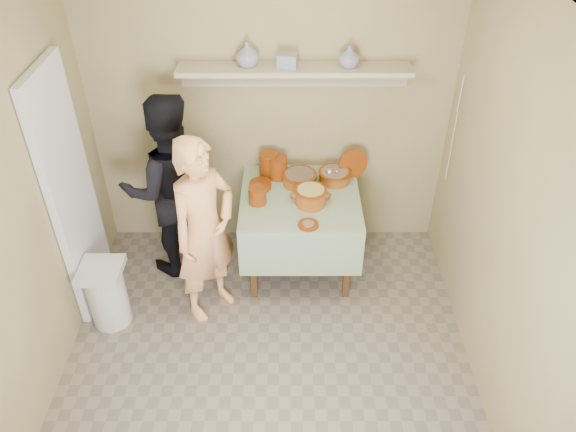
{
  "coord_description": "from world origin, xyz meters",
  "views": [
    {
      "loc": [
        0.15,
        -2.48,
        3.38
      ],
      "look_at": [
        0.15,
        0.75,
        0.95
      ],
      "focal_mm": 35.0,
      "sensor_mm": 36.0,
      "label": 1
    }
  ],
  "objects_px": {
    "serving_table": "(300,207)",
    "cazuela_rice": "(311,195)",
    "trash_bin": "(107,294)",
    "person_cook": "(205,231)",
    "person_helper": "(170,188)"
  },
  "relations": [
    {
      "from": "serving_table",
      "to": "cazuela_rice",
      "type": "height_order",
      "value": "cazuela_rice"
    },
    {
      "from": "serving_table",
      "to": "trash_bin",
      "type": "xyz_separation_m",
      "value": [
        -1.51,
        -0.65,
        -0.36
      ]
    },
    {
      "from": "cazuela_rice",
      "to": "trash_bin",
      "type": "bearing_deg",
      "value": -161.54
    },
    {
      "from": "person_cook",
      "to": "person_helper",
      "type": "height_order",
      "value": "person_helper"
    },
    {
      "from": "person_helper",
      "to": "trash_bin",
      "type": "distance_m",
      "value": 0.97
    },
    {
      "from": "person_cook",
      "to": "person_helper",
      "type": "xyz_separation_m",
      "value": [
        -0.34,
        0.53,
        0.04
      ]
    },
    {
      "from": "person_helper",
      "to": "trash_bin",
      "type": "xyz_separation_m",
      "value": [
        -0.44,
        -0.68,
        -0.53
      ]
    },
    {
      "from": "person_helper",
      "to": "trash_bin",
      "type": "height_order",
      "value": "person_helper"
    },
    {
      "from": "person_helper",
      "to": "serving_table",
      "type": "relative_size",
      "value": 1.68
    },
    {
      "from": "cazuela_rice",
      "to": "serving_table",
      "type": "bearing_deg",
      "value": 123.27
    },
    {
      "from": "cazuela_rice",
      "to": "person_helper",
      "type": "bearing_deg",
      "value": 172.39
    },
    {
      "from": "serving_table",
      "to": "trash_bin",
      "type": "relative_size",
      "value": 1.74
    },
    {
      "from": "trash_bin",
      "to": "person_helper",
      "type": "bearing_deg",
      "value": 56.92
    },
    {
      "from": "trash_bin",
      "to": "serving_table",
      "type": "bearing_deg",
      "value": 23.33
    },
    {
      "from": "person_cook",
      "to": "cazuela_rice",
      "type": "distance_m",
      "value": 0.89
    }
  ]
}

